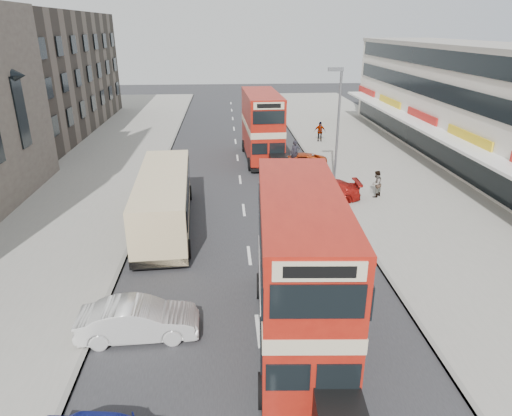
# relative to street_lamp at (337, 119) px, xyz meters

# --- Properties ---
(ground) EXTENTS (160.00, 160.00, 0.00)m
(ground) POSITION_rel_street_lamp_xyz_m (-6.52, -18.00, -4.78)
(ground) COLOR #28282B
(ground) RESTS_ON ground
(road_surface) EXTENTS (12.00, 90.00, 0.01)m
(road_surface) POSITION_rel_street_lamp_xyz_m (-6.52, 2.00, -4.78)
(road_surface) COLOR #28282B
(road_surface) RESTS_ON ground
(pavement_right) EXTENTS (12.00, 90.00, 0.15)m
(pavement_right) POSITION_rel_street_lamp_xyz_m (5.48, 2.00, -4.71)
(pavement_right) COLOR gray
(pavement_right) RESTS_ON ground
(pavement_left) EXTENTS (12.00, 90.00, 0.15)m
(pavement_left) POSITION_rel_street_lamp_xyz_m (-18.52, 2.00, -4.71)
(pavement_left) COLOR gray
(pavement_left) RESTS_ON ground
(kerb_left) EXTENTS (0.20, 90.00, 0.16)m
(kerb_left) POSITION_rel_street_lamp_xyz_m (-12.62, 2.00, -4.71)
(kerb_left) COLOR gray
(kerb_left) RESTS_ON ground
(kerb_right) EXTENTS (0.20, 90.00, 0.16)m
(kerb_right) POSITION_rel_street_lamp_xyz_m (-0.42, 2.00, -4.71)
(kerb_right) COLOR gray
(kerb_right) RESTS_ON ground
(brick_terrace) EXTENTS (14.00, 28.00, 12.00)m
(brick_terrace) POSITION_rel_street_lamp_xyz_m (-28.52, 20.00, 1.22)
(brick_terrace) COLOR #66594C
(brick_terrace) RESTS_ON ground
(commercial_row) EXTENTS (9.90, 46.20, 9.30)m
(commercial_row) POSITION_rel_street_lamp_xyz_m (13.42, 4.00, -0.09)
(commercial_row) COLOR beige
(commercial_row) RESTS_ON ground
(street_lamp) EXTENTS (1.00, 0.20, 8.12)m
(street_lamp) POSITION_rel_street_lamp_xyz_m (0.00, 0.00, 0.00)
(street_lamp) COLOR slate
(street_lamp) RESTS_ON ground
(bus_main) EXTENTS (3.25, 9.93, 5.39)m
(bus_main) POSITION_rel_street_lamp_xyz_m (-5.15, -16.54, -1.95)
(bus_main) COLOR black
(bus_main) RESTS_ON ground
(bus_second) EXTENTS (3.00, 9.83, 5.40)m
(bus_second) POSITION_rel_street_lamp_xyz_m (-4.45, 7.35, -1.94)
(bus_second) COLOR black
(bus_second) RESTS_ON ground
(coach) EXTENTS (3.30, 10.79, 2.82)m
(coach) POSITION_rel_street_lamp_xyz_m (-11.04, -6.07, -3.12)
(coach) COLOR black
(coach) RESTS_ON ground
(car_left_front) EXTENTS (4.37, 1.66, 1.42)m
(car_left_front) POSITION_rel_street_lamp_xyz_m (-10.88, -16.00, -4.07)
(car_left_front) COLOR silver
(car_left_front) RESTS_ON ground
(car_right_a) EXTENTS (4.79, 2.03, 1.38)m
(car_right_a) POSITION_rel_street_lamp_xyz_m (-1.34, -2.79, -4.09)
(car_right_a) COLOR #A51610
(car_right_a) RESTS_ON ground
(car_right_b) EXTENTS (4.68, 2.63, 1.23)m
(car_right_b) POSITION_rel_street_lamp_xyz_m (-1.76, 4.42, -4.17)
(car_right_b) COLOR #C54113
(car_right_b) RESTS_ON ground
(pedestrian_near) EXTENTS (0.78, 0.78, 1.79)m
(pedestrian_near) POSITION_rel_street_lamp_xyz_m (2.19, -2.63, -3.74)
(pedestrian_near) COLOR gray
(pedestrian_near) RESTS_ON pavement_right
(pedestrian_far) EXTENTS (1.15, 0.62, 1.88)m
(pedestrian_far) POSITION_rel_street_lamp_xyz_m (1.66, 13.04, -3.70)
(pedestrian_far) COLOR gray
(pedestrian_far) RESTS_ON pavement_right
(cyclist) EXTENTS (0.77, 2.00, 2.33)m
(cyclist) POSITION_rel_street_lamp_xyz_m (-2.09, 4.30, -4.00)
(cyclist) COLOR gray
(cyclist) RESTS_ON ground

